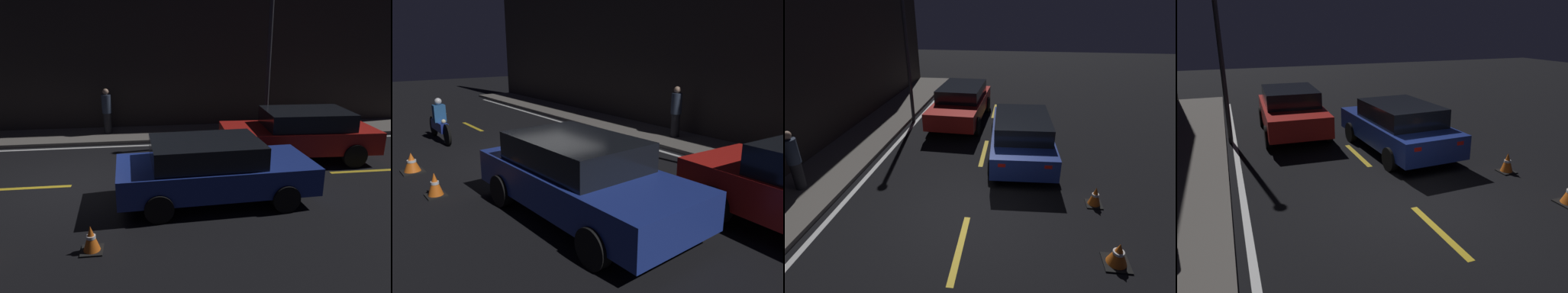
# 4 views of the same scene
# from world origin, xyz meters

# --- Properties ---
(ground_plane) EXTENTS (56.00, 56.00, 0.00)m
(ground_plane) POSITION_xyz_m (0.00, 0.00, 0.00)
(ground_plane) COLOR black
(raised_curb) EXTENTS (28.00, 1.98, 0.12)m
(raised_curb) POSITION_xyz_m (0.00, 4.48, 0.06)
(raised_curb) COLOR #605B56
(raised_curb) RESTS_ON ground
(building_front) EXTENTS (28.00, 0.30, 7.85)m
(building_front) POSITION_xyz_m (0.00, 5.62, 3.93)
(building_front) COLOR #2D2826
(building_front) RESTS_ON ground
(lane_dash_c) EXTENTS (2.00, 0.14, 0.01)m
(lane_dash_c) POSITION_xyz_m (-1.00, 0.00, 0.00)
(lane_dash_c) COLOR gold
(lane_dash_c) RESTS_ON ground
(lane_dash_d) EXTENTS (2.00, 0.14, 0.01)m
(lane_dash_d) POSITION_xyz_m (3.50, 0.00, 0.00)
(lane_dash_d) COLOR gold
(lane_dash_d) RESTS_ON ground
(lane_dash_e) EXTENTS (2.00, 0.14, 0.01)m
(lane_dash_e) POSITION_xyz_m (8.00, 0.00, 0.00)
(lane_dash_e) COLOR gold
(lane_dash_e) RESTS_ON ground
(lane_solid_kerb) EXTENTS (25.20, 0.14, 0.01)m
(lane_solid_kerb) POSITION_xyz_m (0.00, 3.24, 0.00)
(lane_solid_kerb) COLOR silver
(lane_solid_kerb) RESTS_ON ground
(sedan_blue) EXTENTS (4.55, 2.16, 1.46)m
(sedan_blue) POSITION_xyz_m (3.44, -1.22, 0.77)
(sedan_blue) COLOR navy
(sedan_blue) RESTS_ON ground
(taxi_red) EXTENTS (4.60, 2.16, 1.51)m
(taxi_red) POSITION_xyz_m (6.56, 1.31, 0.82)
(taxi_red) COLOR red
(taxi_red) RESTS_ON ground
(traffic_cone_mid) EXTENTS (0.40, 0.40, 0.51)m
(traffic_cone_mid) POSITION_xyz_m (0.90, -3.10, 0.25)
(traffic_cone_mid) COLOR black
(traffic_cone_mid) RESTS_ON ground
(pedestrian) EXTENTS (0.34, 0.34, 1.65)m
(pedestrian) POSITION_xyz_m (0.55, 4.62, 0.95)
(pedestrian) COLOR black
(pedestrian) RESTS_ON raised_curb
(street_lamp) EXTENTS (0.28, 0.28, 5.76)m
(street_lamp) POSITION_xyz_m (6.14, 3.34, 3.24)
(street_lamp) COLOR #333338
(street_lamp) RESTS_ON ground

